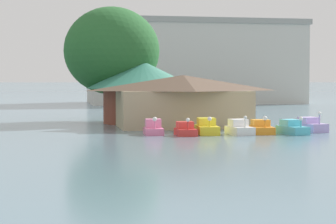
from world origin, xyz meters
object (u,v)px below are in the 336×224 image
at_px(pedal_boat_red, 185,130).
at_px(boathouse, 183,100).
at_px(green_roof_pavilion, 143,86).
at_px(shoreline_tree_mid, 112,51).
at_px(pedal_boat_white, 239,128).
at_px(pedal_boat_cyan, 292,128).
at_px(background_building_block, 193,62).
at_px(pedal_boat_lavender, 310,126).
at_px(pedal_boat_orange, 261,128).
at_px(pedal_boat_pink, 153,128).
at_px(pedal_boat_yellow, 207,128).

distance_m(pedal_boat_red, boathouse, 8.70).
relative_size(green_roof_pavilion, shoreline_tree_mid, 0.94).
height_order(pedal_boat_white, pedal_boat_cyan, pedal_boat_white).
relative_size(pedal_boat_cyan, background_building_block, 0.08).
relative_size(pedal_boat_red, boathouse, 0.17).
xyz_separation_m(pedal_boat_lavender, background_building_block, (4.73, 65.34, 7.32)).
bearing_deg(pedal_boat_lavender, pedal_boat_orange, -92.58).
relative_size(pedal_boat_orange, pedal_boat_lavender, 0.94).
bearing_deg(pedal_boat_pink, boathouse, 152.95).
distance_m(pedal_boat_lavender, shoreline_tree_mid, 23.91).
height_order(pedal_boat_pink, pedal_boat_white, pedal_boat_white).
bearing_deg(pedal_boat_orange, pedal_boat_lavender, 106.26).
xyz_separation_m(pedal_boat_orange, pedal_boat_cyan, (2.37, -0.89, 0.02)).
distance_m(pedal_boat_white, shoreline_tree_mid, 21.28).
bearing_deg(pedal_boat_red, pedal_boat_yellow, 112.16).
relative_size(pedal_boat_pink, shoreline_tree_mid, 0.19).
bearing_deg(boathouse, pedal_boat_pink, -119.96).
bearing_deg(pedal_boat_red, pedal_boat_lavender, 98.15).
xyz_separation_m(pedal_boat_white, pedal_boat_cyan, (4.42, -0.44, -0.02)).
xyz_separation_m(pedal_boat_pink, shoreline_tree_mid, (-1.77, 16.76, 7.14)).
bearing_deg(boathouse, green_roof_pavilion, 114.63).
xyz_separation_m(pedal_boat_yellow, boathouse, (-0.38, 7.51, 2.06)).
relative_size(pedal_boat_pink, pedal_boat_red, 1.03).
distance_m(pedal_boat_yellow, background_building_block, 67.90).
height_order(pedal_boat_cyan, pedal_boat_lavender, pedal_boat_lavender).
bearing_deg(shoreline_tree_mid, pedal_boat_red, -76.90).
xyz_separation_m(pedal_boat_red, shoreline_tree_mid, (-4.20, 18.03, 7.21)).
height_order(pedal_boat_yellow, pedal_boat_orange, pedal_boat_orange).
distance_m(pedal_boat_pink, green_roof_pavilion, 13.87).
bearing_deg(green_roof_pavilion, boathouse, -65.37).
bearing_deg(green_roof_pavilion, pedal_boat_red, -84.79).
distance_m(pedal_boat_pink, pedal_boat_lavender, 13.88).
xyz_separation_m(boathouse, green_roof_pavilion, (-2.94, 6.42, 1.22)).
bearing_deg(pedal_boat_lavender, pedal_boat_white, -92.25).
xyz_separation_m(pedal_boat_lavender, boathouse, (-9.84, 6.86, 2.09)).
relative_size(pedal_boat_white, shoreline_tree_mid, 0.22).
distance_m(pedal_boat_pink, pedal_boat_orange, 9.08).
distance_m(pedal_boat_orange, pedal_boat_lavender, 4.94).
relative_size(pedal_boat_pink, pedal_boat_cyan, 0.72).
bearing_deg(pedal_boat_lavender, pedal_boat_cyan, -66.87).
relative_size(boathouse, green_roof_pavilion, 1.12).
bearing_deg(pedal_boat_red, pedal_boat_white, 91.17).
bearing_deg(background_building_block, pedal_boat_yellow, -102.14).
relative_size(pedal_boat_pink, green_roof_pavilion, 0.20).
xyz_separation_m(pedal_boat_cyan, background_building_block, (7.19, 67.20, 7.35)).
distance_m(pedal_boat_orange, shoreline_tree_mid, 21.85).
relative_size(pedal_boat_yellow, pedal_boat_white, 1.12).
xyz_separation_m(pedal_boat_red, pedal_boat_white, (4.56, 0.01, 0.06)).
bearing_deg(pedal_boat_yellow, shoreline_tree_mid, -155.64).
bearing_deg(background_building_block, green_roof_pavilion, -108.59).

